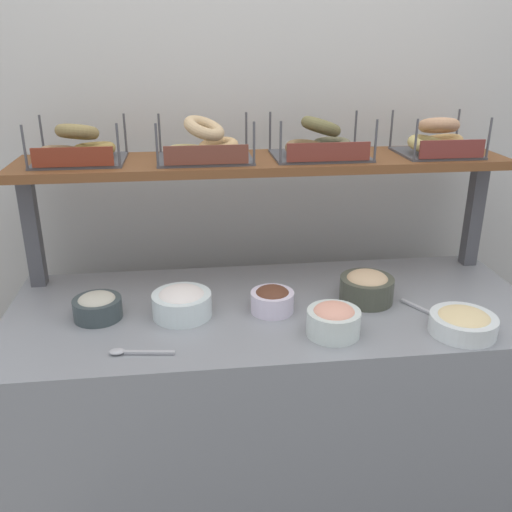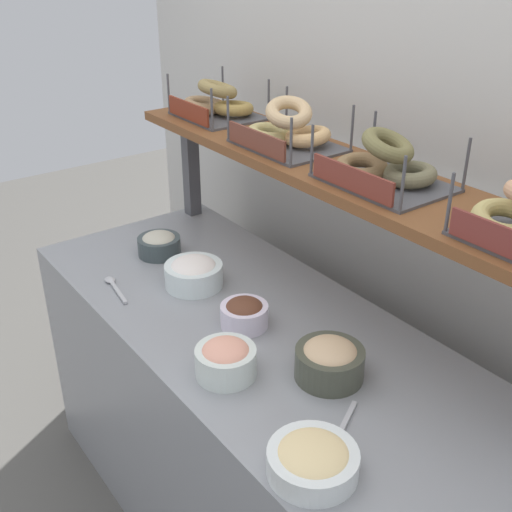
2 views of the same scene
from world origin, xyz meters
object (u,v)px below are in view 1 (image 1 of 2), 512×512
Objects in this scene: bowl_hummus at (366,286)px; bowl_lox_spread at (334,320)px; bowl_chocolate_spread at (272,299)px; bowl_tuna_salad at (97,306)px; serving_spoon_by_edge at (432,313)px; bowl_egg_salad at (463,322)px; bowl_cream_cheese at (182,302)px; bagel_basket_poppy at (320,144)px; bagel_basket_plain at (204,146)px; bagel_basket_sesame at (437,140)px; serving_spoon_near_plate at (131,352)px; bagel_basket_everything at (78,148)px.

bowl_lox_spread is (-0.16, -0.21, -0.00)m from bowl_hummus.
bowl_chocolate_spread is 0.92× the size of bowl_tuna_salad.
bowl_lox_spread is at bearing -166.97° from serving_spoon_by_edge.
bowl_egg_salad is 1.11m from bowl_tuna_salad.
bowl_cream_cheese is at bearing 178.97° from bowl_chocolate_spread.
bowl_egg_salad is 0.85m from bowl_cream_cheese.
bowl_tuna_salad is at bearing 177.65° from bowl_chocolate_spread.
bowl_tuna_salad is at bearing -159.79° from bagel_basket_poppy.
bowl_egg_salad is 0.38m from bowl_lox_spread.
bowl_egg_salad is at bearing -34.84° from bagel_basket_plain.
bagel_basket_sesame is at bearing 13.13° from bowl_tuna_salad.
bagel_basket_sesame reaches higher than bowl_chocolate_spread.
bagel_basket_plain is (0.24, 0.51, 0.47)m from serving_spoon_near_plate.
bowl_egg_salad is at bearing -21.16° from bowl_chocolate_spread.
bowl_egg_salad is 0.13m from serving_spoon_by_edge.
bowl_cream_cheese is at bearing -44.46° from bagel_basket_everything.
bowl_egg_salad is at bearing -69.82° from serving_spoon_by_edge.
bowl_tuna_salad is 0.86m from bowl_hummus.
bagel_basket_everything is (-1.14, 0.52, 0.44)m from bowl_egg_salad.
bowl_chocolate_spread reaches higher than bowl_egg_salad.
bagel_basket_plain is 0.97× the size of bagel_basket_poppy.
bowl_cream_cheese is 0.62m from bagel_basket_everything.
serving_spoon_by_edge is 0.62m from bagel_basket_sesame.
serving_spoon_near_plate is 0.58× the size of bagel_basket_plain.
bowl_cream_cheese is 0.28m from bowl_chocolate_spread.
bagel_basket_sesame is (0.42, -0.00, 0.00)m from bagel_basket_poppy.
bowl_lox_spread is (0.70, -0.19, 0.01)m from bowl_tuna_salad.
bagel_basket_poppy is (-0.33, 0.51, 0.44)m from bowl_egg_salad.
bowl_lox_spread is at bearing -96.07° from bagel_basket_poppy.
bowl_egg_salad is 0.75m from bagel_basket_poppy.
bagel_basket_poppy is (0.63, 0.51, 0.47)m from serving_spoon_near_plate.
bowl_lox_spread is 1.00m from bagel_basket_everything.
bagel_basket_plain is at bearing 153.20° from bowl_hummus.
bowl_lox_spread is at bearing -21.56° from bowl_cream_cheese.
bowl_lox_spread is at bearing 174.16° from bowl_egg_salad.
bowl_chocolate_spread is (0.28, -0.01, -0.01)m from bowl_cream_cheese.
bagel_basket_poppy is at bearing 83.93° from bowl_lox_spread.
bagel_basket_sesame is at bearing -0.21° from bagel_basket_plain.
bagel_basket_everything is at bearing 135.54° from bowl_cream_cheese.
bagel_basket_everything reaches higher than bowl_tuna_salad.
bagel_basket_everything reaches higher than serving_spoon_by_edge.
bowl_cream_cheese is 1.18× the size of bowl_lox_spread.
bowl_tuna_salad is 0.95× the size of bowl_lox_spread.
bowl_tuna_salad is at bearing 173.80° from serving_spoon_by_edge.
serving_spoon_by_edge is (0.17, -0.13, -0.04)m from bowl_hummus.
bagel_basket_everything is at bearing 155.29° from bowl_egg_salad.
bagel_basket_everything is (-0.18, 0.52, 0.47)m from serving_spoon_near_plate.
bowl_cream_cheese is at bearing -149.09° from bagel_basket_poppy.
bowl_chocolate_spread is 0.44× the size of bagel_basket_plain.
bagel_basket_plain is at bearing 65.03° from serving_spoon_near_plate.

